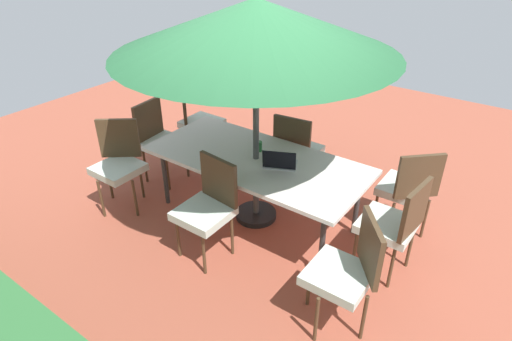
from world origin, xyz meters
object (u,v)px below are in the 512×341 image
Objects in this scene: chair_southwest at (408,187)px; chair_north at (208,205)px; chair_northwest at (347,269)px; chair_southeast at (197,119)px; dining_table at (256,162)px; chair_northeast at (119,161)px; laptop at (280,163)px; chair_west at (395,222)px; cup at (259,146)px; chair_south at (296,148)px; patio_umbrella at (256,27)px; chair_east at (159,138)px.

chair_north is at bearing 0.70° from chair_southwest.
chair_northwest and chair_southeast have the same top height.
chair_northeast is (1.36, 0.66, -0.13)m from dining_table.
chair_north is 2.49× the size of laptop.
dining_table is 1.52m from chair_southwest.
chair_west is (-1.46, -0.03, -0.13)m from dining_table.
cup is at bearing -24.16° from chair_southwest.
chair_south is at bearing -109.68° from chair_west.
chair_west is 1.00× the size of chair_southeast.
chair_southeast is 1.48m from cup.
chair_southeast is at bearing 55.21° from chair_northeast.
chair_north is 9.22× the size of cup.
chair_north is (0.03, 0.72, -1.46)m from patio_umbrella.
chair_south reaches higher than dining_table.
chair_northwest is (0.08, 0.77, 0.00)m from chair_west.
cup is (0.07, -0.14, 0.10)m from dining_table.
chair_north is 0.81m from laptop.
chair_southwest is 1.00× the size of chair_north.
chair_north reaches higher than dining_table.
chair_east is at bearing -30.66° from chair_southwest.
cup is (0.04, -0.86, 0.23)m from chair_north.
chair_northeast and chair_northwest have the same top height.
patio_umbrella is 1.63m from chair_north.
dining_table is 1.59m from chair_southeast.
chair_east is at bearing 19.49° from chair_south.
chair_southeast is at bearing -25.10° from dining_table.
patio_umbrella is 2.61× the size of chair_west.
chair_east and chair_north have the same top height.
chair_southwest is 1.29m from laptop.
chair_southwest is 9.22× the size of cup.
chair_east is 9.22× the size of cup.
chair_south is at bearing 6.52° from chair_northeast.
chair_northwest is at bearing 0.61° from chair_west.
patio_umbrella is 1.27m from laptop.
chair_west is at bearing 156.72° from laptop.
chair_southeast is (1.43, -0.67, -0.13)m from dining_table.
chair_east is (1.42, 0.00, -0.13)m from dining_table.
dining_table is 2.31× the size of chair_northwest.
chair_west is 2.96m from chair_southeast.
chair_north is (0.07, 1.44, 0.00)m from chair_south.
chair_southeast is at bearing -3.62° from chair_east.
chair_east is 1.38m from cup.
chair_northeast reaches higher than laptop.
patio_umbrella is 2.14m from chair_northwest.
chair_west is at bearing -178.91° from dining_table.
chair_south is at bearing 93.18° from chair_north.
chair_southeast is 1.87m from laptop.
chair_northwest is 1.40m from chair_north.
chair_west is 9.22× the size of cup.
chair_south is at bearing -176.39° from chair_northwest.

